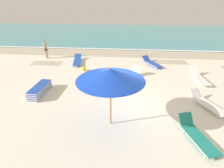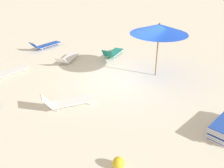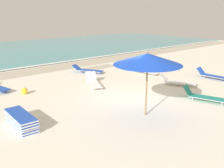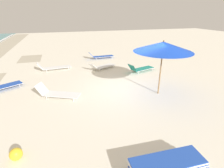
% 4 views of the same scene
% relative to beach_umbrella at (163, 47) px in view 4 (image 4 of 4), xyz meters
% --- Properties ---
extents(ground_plane, '(60.00, 60.00, 0.16)m').
position_rel_beach_umbrella_xyz_m(ground_plane, '(0.80, 1.33, -2.38)').
color(ground_plane, silver).
extents(beach_umbrella, '(2.68, 2.68, 2.60)m').
position_rel_beach_umbrella_xyz_m(beach_umbrella, '(0.00, 0.00, 0.00)').
color(beach_umbrella, olive).
rests_on(beach_umbrella, ground_plane).
extents(lounger_stack, '(0.68, 1.91, 0.49)m').
position_rel_beach_umbrella_xyz_m(lounger_stack, '(-4.24, 2.26, -2.06)').
color(lounger_stack, blue).
rests_on(lounger_stack, ground_plane).
extents(sun_lounger_under_umbrella, '(1.45, 2.12, 0.57)m').
position_rel_beach_umbrella_xyz_m(sun_lounger_under_umbrella, '(4.68, 1.71, -2.09)').
color(sun_lounger_under_umbrella, white).
rests_on(sun_lounger_under_umbrella, ground_plane).
extents(sun_lounger_beside_umbrella, '(1.42, 2.06, 0.63)m').
position_rel_beach_umbrella_xyz_m(sun_lounger_beside_umbrella, '(0.96, 4.78, -2.08)').
color(sun_lounger_beside_umbrella, white).
rests_on(sun_lounger_beside_umbrella, ground_plane).
extents(sun_lounger_mid_beach_solo, '(0.72, 2.17, 0.59)m').
position_rel_beach_umbrella_xyz_m(sun_lounger_mid_beach_solo, '(7.64, 1.08, -2.09)').
color(sun_lounger_mid_beach_solo, blue).
rests_on(sun_lounger_mid_beach_solo, ground_plane).
extents(sun_lounger_mid_beach_pair_a, '(1.16, 2.05, 0.63)m').
position_rel_beach_umbrella_xyz_m(sun_lounger_mid_beach_pair_a, '(3.37, -0.65, -2.08)').
color(sun_lounger_mid_beach_pair_a, '#1E8475').
rests_on(sun_lounger_mid_beach_pair_a, ground_plane).
extents(sun_lounger_mid_beach_pair_b, '(0.81, 2.27, 0.63)m').
position_rel_beach_umbrella_xyz_m(sun_lounger_mid_beach_pair_b, '(5.41, 4.97, -2.09)').
color(sun_lounger_mid_beach_pair_b, white).
rests_on(sun_lounger_mid_beach_pair_b, ground_plane).
extents(beach_ball, '(0.34, 0.34, 0.34)m').
position_rel_beach_umbrella_xyz_m(beach_ball, '(-2.61, 5.91, -2.13)').
color(beach_ball, yellow).
rests_on(beach_ball, ground_plane).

